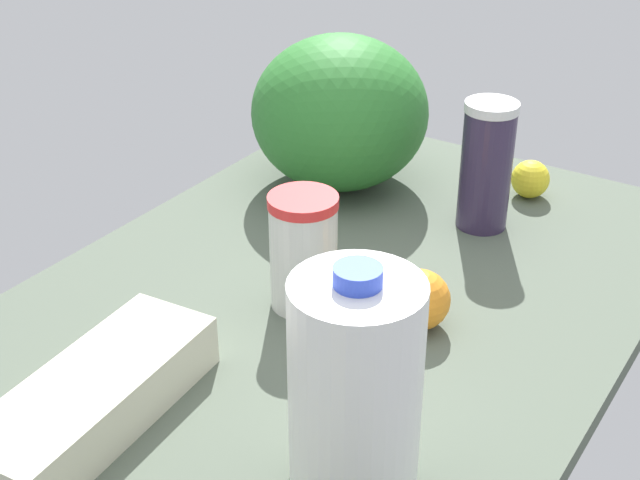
{
  "coord_description": "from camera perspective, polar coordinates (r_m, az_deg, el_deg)",
  "views": [
    {
      "loc": [
        83.37,
        54.2,
        68.38
      ],
      "look_at": [
        0.0,
        0.0,
        13.0
      ],
      "focal_mm": 50.0,
      "sensor_mm": 36.0,
      "label": 1
    }
  ],
  "objects": [
    {
      "name": "tumbler_cup",
      "position": [
        1.15,
        -1.06,
        -0.73
      ],
      "size": [
        9.11,
        9.11,
        15.91
      ],
      "color": "silver",
      "rests_on": "countertop"
    },
    {
      "name": "orange_beside_bowl",
      "position": [
        1.14,
        6.4,
        -3.81
      ],
      "size": [
        7.85,
        7.85,
        7.85
      ],
      "primitive_type": "sphere",
      "color": "orange",
      "rests_on": "countertop"
    },
    {
      "name": "egg_carton",
      "position": [
        1.01,
        -14.21,
        -9.78
      ],
      "size": [
        31.71,
        13.89,
        6.34
      ],
      "primitive_type": "cube",
      "rotation": [
        0.0,
        0.0,
        0.08
      ],
      "color": "beige",
      "rests_on": "countertop"
    },
    {
      "name": "shaker_bottle",
      "position": [
        1.37,
        10.59,
        4.71
      ],
      "size": [
        8.01,
        8.01,
        20.1
      ],
      "color": "#322643",
      "rests_on": "countertop"
    },
    {
      "name": "milk_jug",
      "position": [
        0.86,
        2.26,
        -9.34
      ],
      "size": [
        12.98,
        12.98,
        24.91
      ],
      "color": "white",
      "rests_on": "countertop"
    },
    {
      "name": "lemon_far_back",
      "position": [
        1.5,
        13.31,
        3.82
      ],
      "size": [
        6.27,
        6.27,
        6.27
      ],
      "primitive_type": "sphere",
      "color": "yellow",
      "rests_on": "countertop"
    },
    {
      "name": "countertop",
      "position": [
        1.2,
        0.0,
        -4.81
      ],
      "size": [
        120.0,
        76.0,
        3.0
      ],
      "primitive_type": "cube",
      "color": "#4D5749",
      "rests_on": "ground"
    },
    {
      "name": "lemon_by_jug",
      "position": [
        1.72,
        0.58,
        7.97
      ],
      "size": [
        6.83,
        6.83,
        6.83
      ],
      "primitive_type": "sphere",
      "color": "yellow",
      "rests_on": "countertop"
    },
    {
      "name": "watermelon",
      "position": [
        1.47,
        1.28,
        8.17
      ],
      "size": [
        29.1,
        29.1,
        25.37
      ],
      "primitive_type": "ellipsoid",
      "color": "#2A732B",
      "rests_on": "countertop"
    }
  ]
}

